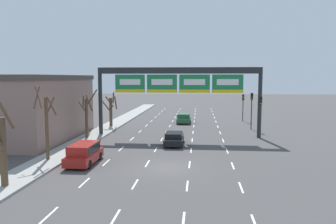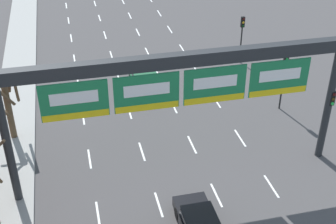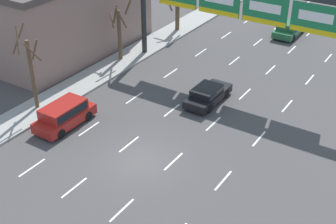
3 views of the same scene
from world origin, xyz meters
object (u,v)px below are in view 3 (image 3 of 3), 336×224
object	(u,v)px
suv_red	(64,114)
tree_bare_second	(31,68)
sign_gantry	(243,0)
car_black	(208,94)
car_green	(289,28)
tree_bare_closest	(120,30)
tree_bare_furthest	(177,7)

from	to	relation	value
suv_red	tree_bare_second	distance (m)	4.01
sign_gantry	car_black	bearing A→B (deg)	-91.32
car_black	tree_bare_second	bearing A→B (deg)	-143.01
car_green	tree_bare_closest	xyz separation A→B (m)	(-10.03, -13.29, 2.00)
car_black	suv_red	bearing A→B (deg)	-129.36
car_green	tree_bare_second	distance (m)	25.27
tree_bare_second	car_green	bearing A→B (deg)	66.73
tree_bare_closest	tree_bare_furthest	distance (m)	8.50
suv_red	tree_bare_closest	bearing A→B (deg)	107.89
car_black	tree_bare_second	xyz separation A→B (m)	(-9.70, -7.31, 2.48)
tree_bare_closest	tree_bare_second	bearing A→B (deg)	-89.43
car_black	car_green	xyz separation A→B (m)	(0.24, 15.80, 0.06)
car_black	tree_bare_closest	bearing A→B (deg)	165.66
tree_bare_closest	tree_bare_furthest	world-z (taller)	tree_bare_closest
tree_bare_second	car_black	bearing A→B (deg)	36.99
sign_gantry	car_black	size ratio (longest dim) A/B	4.29
suv_red	tree_bare_second	size ratio (longest dim) A/B	0.74
tree_bare_closest	tree_bare_furthest	xyz separation A→B (m)	(0.37, 8.49, -0.29)
sign_gantry	tree_bare_furthest	xyz separation A→B (m)	(-9.54, 6.28, -3.93)
tree_bare_second	tree_bare_closest	bearing A→B (deg)	90.57
car_black	tree_bare_furthest	distance (m)	14.59
tree_bare_closest	tree_bare_second	world-z (taller)	tree_bare_second
car_black	tree_bare_closest	distance (m)	10.32
sign_gantry	tree_bare_closest	size ratio (longest dim) A/B	3.51
suv_red	sign_gantry	bearing A→B (deg)	62.46
tree_bare_furthest	car_black	bearing A→B (deg)	-49.39
car_green	tree_bare_closest	size ratio (longest dim) A/B	0.80
tree_bare_second	sign_gantry	bearing A→B (deg)	50.79
tree_bare_furthest	sign_gantry	bearing A→B (deg)	-33.38
car_black	tree_bare_closest	xyz separation A→B (m)	(-9.80, 2.51, 2.05)
car_black	tree_bare_closest	world-z (taller)	tree_bare_closest
car_black	suv_red	xyz separation A→B (m)	(-6.45, -7.86, 0.21)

